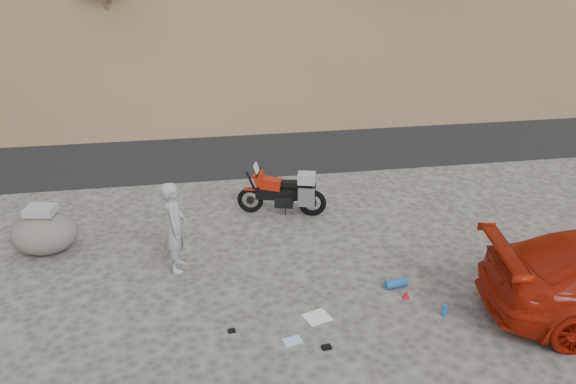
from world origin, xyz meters
name	(u,v)px	position (x,y,z in m)	size (l,w,h in m)	color
ground	(261,280)	(0.00, 0.00, 0.00)	(140.00, 140.00, 0.00)	#484542
road	(228,142)	(0.00, 9.00, 0.00)	(120.00, 7.00, 0.05)	black
motorcycle	(286,193)	(1.01, 2.98, 0.57)	(2.19, 1.01, 1.34)	black
man	(178,268)	(-1.64, 0.77, 0.00)	(0.70, 0.46, 1.93)	#99999E
boulder	(45,232)	(-4.47, 1.99, 0.48)	(1.75, 1.63, 1.09)	#59544C
gear_white_cloth	(317,317)	(0.83, -1.40, 0.01)	(0.44, 0.39, 0.01)	white
gear_blue_mat	(396,283)	(2.58, -0.70, 0.09)	(0.18, 0.18, 0.45)	#1B5EA7
gear_bottle	(444,311)	(3.10, -1.76, 0.12)	(0.09, 0.09, 0.24)	#1B5EA7
gear_funnel	(406,294)	(2.64, -1.09, 0.09)	(0.14, 0.14, 0.18)	red
gear_glove_a	(327,347)	(0.80, -2.27, 0.02)	(0.16, 0.11, 0.05)	black
gear_glove_b	(232,331)	(-0.72, -1.55, 0.02)	(0.13, 0.09, 0.04)	black
gear_blue_cloth	(293,341)	(0.28, -1.98, 0.01)	(0.31, 0.23, 0.01)	#96C5E9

